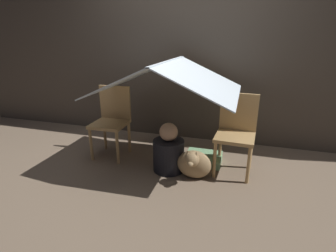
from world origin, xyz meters
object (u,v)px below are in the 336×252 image
chair_left (112,118)px  chair_right (236,130)px  person_front (169,152)px  dog (194,164)px

chair_left → chair_right: bearing=-1.5°
chair_left → person_front: 0.85m
chair_left → chair_right: (1.48, -0.00, 0.00)m
dog → person_front: bearing=161.1°
chair_right → person_front: bearing=-159.1°
chair_right → dog: size_ratio=2.31×
chair_left → person_front: chair_left is taller
person_front → dog: person_front is taller
chair_left → dog: size_ratio=2.31×
chair_right → dog: chair_right is taller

